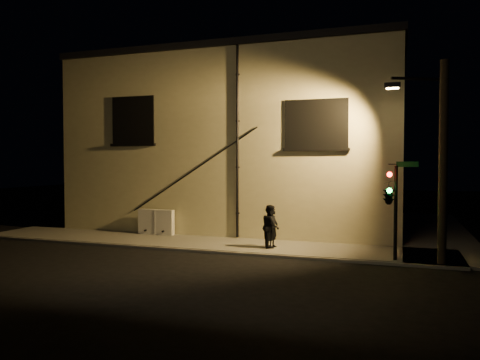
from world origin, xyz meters
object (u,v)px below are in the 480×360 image
at_px(pedestrian_b, 270,226).
at_px(traffic_signal, 389,194).
at_px(utility_cabinet, 156,222).
at_px(streetlamp_pole, 439,157).
at_px(pedestrian_a, 273,228).

height_order(pedestrian_b, traffic_signal, traffic_signal).
bearing_deg(utility_cabinet, streetlamp_pole, -11.82).
height_order(traffic_signal, streetlamp_pole, streetlamp_pole).
bearing_deg(streetlamp_pole, pedestrian_a, 170.57).
relative_size(pedestrian_b, traffic_signal, 0.50).
height_order(utility_cabinet, traffic_signal, traffic_signal).
xyz_separation_m(pedestrian_b, streetlamp_pole, (5.90, -0.92, 2.64)).
distance_m(utility_cabinet, pedestrian_a, 6.11).
bearing_deg(streetlamp_pole, utility_cabinet, 168.18).
distance_m(utility_cabinet, pedestrian_b, 6.04).
bearing_deg(pedestrian_b, streetlamp_pole, -120.00).
bearing_deg(streetlamp_pole, pedestrian_b, 171.14).
bearing_deg(pedestrian_b, pedestrian_a, -83.22).
height_order(utility_cabinet, streetlamp_pole, streetlamp_pole).
bearing_deg(pedestrian_a, streetlamp_pole, -95.24).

